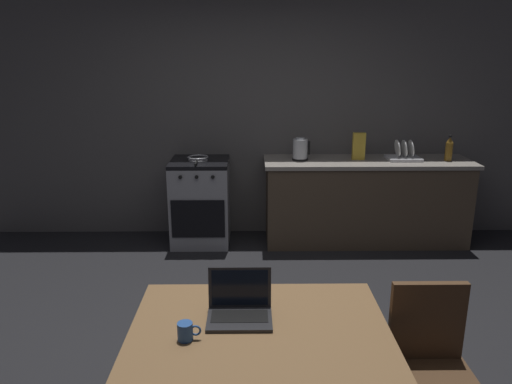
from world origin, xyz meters
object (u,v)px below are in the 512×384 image
object	(u,v)px
laptop	(240,309)
frying_pan	(198,159)
electric_kettle	(300,149)
stove_oven	(201,202)
dish_rack	(404,155)
chair	(431,362)
coffee_mug	(186,331)
bottle	(449,149)
cereal_box	(359,146)
dining_table	(260,339)

from	to	relation	value
laptop	frying_pan	bearing A→B (deg)	99.73
electric_kettle	frying_pan	size ratio (longest dim) A/B	0.60
stove_oven	electric_kettle	world-z (taller)	electric_kettle
electric_kettle	frying_pan	distance (m)	1.06
frying_pan	dish_rack	size ratio (longest dim) A/B	1.15
chair	electric_kettle	size ratio (longest dim) A/B	3.80
coffee_mug	electric_kettle	bearing A→B (deg)	74.77
bottle	cereal_box	bearing A→B (deg)	175.64
electric_kettle	bottle	bearing A→B (deg)	-1.87
frying_pan	coffee_mug	world-z (taller)	frying_pan
chair	laptop	world-z (taller)	laptop
frying_pan	cereal_box	xyz separation A→B (m)	(1.67, 0.05, 0.12)
dish_rack	frying_pan	bearing A→B (deg)	-179.18
dining_table	dish_rack	distance (m)	3.30
chair	frying_pan	distance (m)	3.24
bottle	electric_kettle	bearing A→B (deg)	178.13
chair	cereal_box	world-z (taller)	cereal_box
electric_kettle	cereal_box	bearing A→B (deg)	1.88
dining_table	chair	world-z (taller)	chair
coffee_mug	dining_table	bearing A→B (deg)	16.59
chair	stove_oven	bearing A→B (deg)	135.82
cereal_box	frying_pan	bearing A→B (deg)	-178.27
stove_oven	coffee_mug	xyz separation A→B (m)	(0.23, -3.00, 0.31)
stove_oven	cereal_box	size ratio (longest dim) A/B	3.20
dining_table	chair	xyz separation A→B (m)	(0.85, -0.00, -0.13)
stove_oven	laptop	xyz separation A→B (m)	(0.47, -2.80, 0.31)
electric_kettle	cereal_box	distance (m)	0.61
frying_pan	laptop	bearing A→B (deg)	-80.06
chair	coffee_mug	bearing A→B (deg)	-155.62
dining_table	coffee_mug	size ratio (longest dim) A/B	11.29
stove_oven	bottle	distance (m)	2.64
stove_oven	bottle	bearing A→B (deg)	-1.06
dining_table	dish_rack	world-z (taller)	dish_rack
stove_oven	cereal_box	bearing A→B (deg)	0.78
laptop	dining_table	bearing A→B (deg)	-44.53
laptop	bottle	world-z (taller)	bottle
bottle	frying_pan	size ratio (longest dim) A/B	0.69
laptop	cereal_box	xyz separation A→B (m)	(1.18, 2.82, 0.28)
chair	bottle	xyz separation A→B (m)	(1.15, 2.85, 0.51)
cereal_box	dish_rack	xyz separation A→B (m)	(0.47, -0.02, -0.09)
stove_oven	electric_kettle	size ratio (longest dim) A/B	3.83
frying_pan	stove_oven	bearing A→B (deg)	68.76
chair	bottle	world-z (taller)	bottle
dining_table	coffee_mug	xyz separation A→B (m)	(-0.34, -0.10, 0.11)
chair	dish_rack	size ratio (longest dim) A/B	2.63
stove_oven	frying_pan	xyz separation A→B (m)	(-0.01, -0.03, 0.48)
chair	bottle	size ratio (longest dim) A/B	3.34
chair	frying_pan	xyz separation A→B (m)	(-1.43, 2.87, 0.41)
dining_table	frying_pan	distance (m)	2.94
chair	cereal_box	distance (m)	2.98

